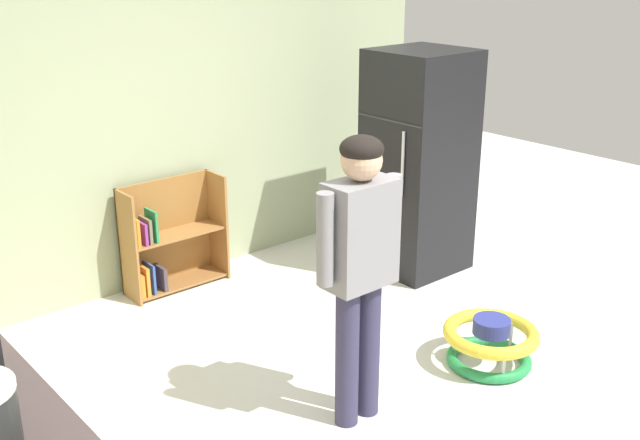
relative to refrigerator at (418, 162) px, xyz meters
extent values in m
plane|color=silver|center=(-1.66, -1.20, -0.89)|extent=(12.00, 12.00, 0.00)
cube|color=#A4B087|center=(-1.66, 1.13, 0.46)|extent=(5.20, 0.06, 2.70)
sphere|color=silver|center=(-3.54, -0.85, -0.33)|extent=(0.04, 0.04, 0.04)
cube|color=black|center=(0.00, 0.00, 0.00)|extent=(0.70, 0.68, 1.78)
cylinder|color=silver|center=(-0.36, -0.17, 0.09)|extent=(0.02, 0.02, 0.50)
cube|color=#333333|center=(-0.35, 0.00, 0.39)|extent=(0.01, 0.67, 0.01)
cube|color=#A06C37|center=(-2.11, 0.91, -0.47)|extent=(0.02, 0.28, 0.85)
cube|color=#A06C37|center=(-1.33, 0.91, -0.47)|extent=(0.02, 0.28, 0.85)
cube|color=#9A6730|center=(-1.72, 1.04, -0.47)|extent=(0.80, 0.02, 0.85)
cube|color=#A06C37|center=(-1.72, 0.91, -0.86)|extent=(0.76, 0.24, 0.02)
cube|color=#A06C37|center=(-1.72, 0.91, -0.46)|extent=(0.76, 0.24, 0.02)
cube|color=orange|center=(-2.07, 0.88, -0.76)|extent=(0.03, 0.17, 0.18)
cube|color=orange|center=(-2.07, 0.88, -0.34)|extent=(0.03, 0.17, 0.22)
cube|color=orange|center=(-2.02, 0.88, -0.74)|extent=(0.03, 0.17, 0.22)
cube|color=#89348D|center=(-2.01, 0.88, -0.36)|extent=(0.02, 0.17, 0.17)
cube|color=#3253A0|center=(-1.97, 0.88, -0.73)|extent=(0.02, 0.17, 0.23)
cube|color=#6F624A|center=(-1.97, 0.88, -0.35)|extent=(0.02, 0.17, 0.19)
cube|color=#493D45|center=(-1.88, 0.88, -0.76)|extent=(0.03, 0.17, 0.18)
cube|color=#278C50|center=(-1.92, 0.88, -0.32)|extent=(0.02, 0.17, 0.24)
cylinder|color=#33314F|center=(-1.93, -1.28, -0.48)|extent=(0.13, 0.13, 0.82)
cylinder|color=#33314F|center=(-1.77, -1.28, -0.48)|extent=(0.13, 0.13, 0.82)
cube|color=gray|center=(-1.85, -1.28, 0.22)|extent=(0.38, 0.22, 0.58)
cylinder|color=gray|center=(-2.09, -1.28, 0.25)|extent=(0.09, 0.09, 0.49)
cylinder|color=gray|center=(-1.61, -1.28, 0.25)|extent=(0.09, 0.09, 0.49)
sphere|color=#DBAF8B|center=(-1.85, -1.28, 0.62)|extent=(0.21, 0.21, 0.21)
ellipsoid|color=black|center=(-1.85, -1.28, 0.68)|extent=(0.23, 0.23, 0.14)
torus|color=#258E4B|center=(-0.82, -1.41, -0.86)|extent=(0.54, 0.54, 0.07)
torus|color=yellow|center=(-0.82, -1.41, -0.67)|extent=(0.60, 0.60, 0.08)
cylinder|color=navy|center=(-0.82, -1.41, -0.62)|extent=(0.23, 0.23, 0.10)
cylinder|color=silver|center=(-0.60, -1.41, -0.76)|extent=(0.02, 0.02, 0.18)
cylinder|color=silver|center=(-0.93, -1.22, -0.76)|extent=(0.02, 0.02, 0.18)
cylinder|color=silver|center=(-0.93, -1.60, -0.76)|extent=(0.02, 0.02, 0.18)
camera|label=1|loc=(-4.41, -3.96, 1.63)|focal=42.83mm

